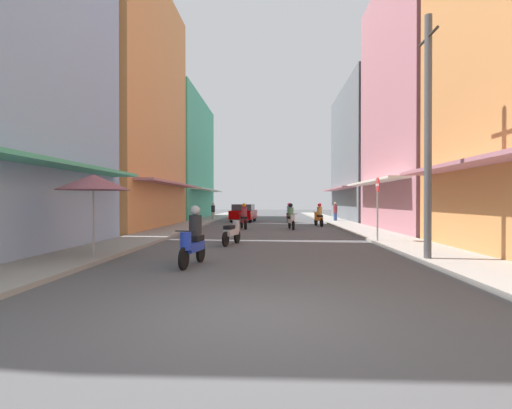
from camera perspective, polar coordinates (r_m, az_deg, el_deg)
ground_plane at (r=25.79m, az=1.82°, el=-3.29°), size 106.01×106.01×0.00m
sidewalk_left at (r=26.42m, az=-10.08°, el=-3.07°), size 2.19×56.18×0.12m
sidewalk_right at (r=26.29m, az=13.77°, el=-3.10°), size 2.19×56.18×0.12m
building_left_mid at (r=26.36m, az=-20.07°, el=13.64°), size 7.05×12.03×15.43m
building_left_far at (r=38.62m, az=-12.34°, el=6.65°), size 7.05×13.61×11.71m
building_right_mid at (r=24.52m, az=25.26°, el=13.56°), size 7.05×10.40×14.54m
building_right_far at (r=35.94m, az=17.50°, el=7.21°), size 7.05×12.99×11.86m
motorbike_silver at (r=14.94m, az=-3.60°, el=-4.09°), size 0.67×1.77×0.96m
motorbike_blue at (r=10.20m, az=-9.38°, el=-5.09°), size 0.57×1.80×1.58m
motorbike_white at (r=23.21m, az=5.28°, el=-1.97°), size 0.55×1.81×1.58m
motorbike_red at (r=30.75m, az=5.01°, el=-1.37°), size 0.65×1.78×1.58m
motorbike_maroon at (r=23.34m, az=-1.87°, el=-1.95°), size 0.68×1.77×1.58m
motorbike_orange at (r=26.31m, az=9.36°, el=-1.68°), size 0.61×1.79×1.58m
parked_car at (r=31.60m, az=-1.87°, el=-1.25°), size 2.09×4.23×1.45m
pedestrian_crossing at (r=31.87m, az=11.76°, el=-1.11°), size 0.34×0.34×1.63m
pedestrian_midway at (r=34.63m, az=-6.42°, el=-1.02°), size 0.34×0.34×1.58m
vendor_umbrella at (r=11.88m, az=-23.11°, el=3.08°), size 2.05×2.05×2.47m
utility_pole at (r=11.69m, az=24.30°, el=9.28°), size 0.20×1.20×6.83m
street_sign_no_entry at (r=15.97m, az=17.70°, el=0.54°), size 0.07×0.60×2.65m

